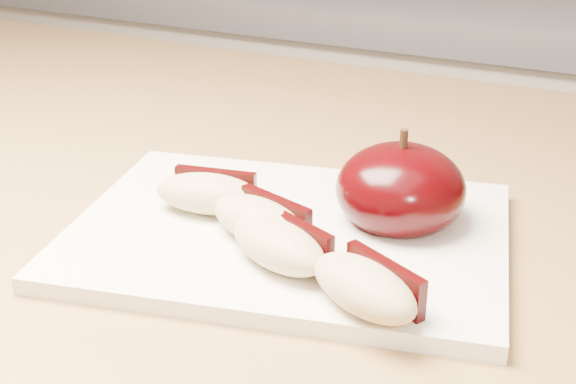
% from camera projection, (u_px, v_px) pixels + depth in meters
% --- Properties ---
extents(back_cabinet, '(2.40, 0.62, 0.94)m').
position_uv_depth(back_cabinet, '(451.00, 255.00, 1.39)').
color(back_cabinet, silver).
rests_on(back_cabinet, ground).
extents(cutting_board, '(0.32, 0.26, 0.01)m').
position_uv_depth(cutting_board, '(288.00, 234.00, 0.53)').
color(cutting_board, white).
rests_on(cutting_board, island_counter).
extents(apple_half, '(0.11, 0.11, 0.07)m').
position_uv_depth(apple_half, '(401.00, 189.00, 0.53)').
color(apple_half, black).
rests_on(apple_half, cutting_board).
extents(apple_wedge_a, '(0.08, 0.05, 0.03)m').
position_uv_depth(apple_wedge_a, '(209.00, 193.00, 0.54)').
color(apple_wedge_a, tan).
rests_on(apple_wedge_a, cutting_board).
extents(apple_wedge_b, '(0.08, 0.06, 0.03)m').
position_uv_depth(apple_wedge_b, '(261.00, 220.00, 0.50)').
color(apple_wedge_b, tan).
rests_on(apple_wedge_b, cutting_board).
extents(apple_wedge_c, '(0.08, 0.06, 0.03)m').
position_uv_depth(apple_wedge_c, '(280.00, 244.00, 0.48)').
color(apple_wedge_c, tan).
rests_on(apple_wedge_c, cutting_board).
extents(apple_wedge_d, '(0.08, 0.07, 0.03)m').
position_uv_depth(apple_wedge_d, '(366.00, 286.00, 0.43)').
color(apple_wedge_d, tan).
rests_on(apple_wedge_d, cutting_board).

